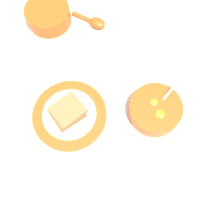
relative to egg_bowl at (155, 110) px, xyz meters
name	(u,v)px	position (x,y,z in m)	size (l,w,h in m)	color
ground_plane	(100,68)	(-0.16, 0.16, -0.03)	(3.00, 3.00, 0.00)	silver
egg_bowl	(155,110)	(0.00, 0.00, 0.00)	(0.15, 0.15, 0.08)	#DB5119
toast_plate	(70,115)	(-0.25, 0.00, -0.02)	(0.22, 0.22, 0.01)	#DB5119
toast_sandwich	(67,112)	(-0.26, 0.00, 0.00)	(0.12, 0.12, 0.03)	brown
soup_spoon	(95,22)	(-0.18, 0.33, -0.02)	(0.12, 0.09, 0.03)	#DB5119
congee_bowl	(48,15)	(-0.33, 0.35, 0.00)	(0.15, 0.15, 0.06)	#DB5119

